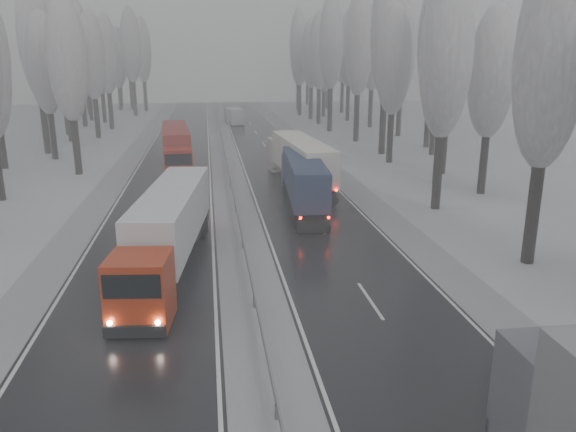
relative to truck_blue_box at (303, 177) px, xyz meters
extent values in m
cube|color=black|center=(0.20, 0.66, -2.15)|extent=(7.50, 200.00, 0.03)
cube|color=black|center=(-10.30, 0.66, -2.15)|extent=(7.50, 200.00, 0.03)
cube|color=#A6A9AE|center=(-5.05, 0.66, -2.15)|extent=(3.00, 200.00, 0.04)
cube|color=#A6A9AE|center=(5.15, 0.66, -2.15)|extent=(2.40, 200.00, 0.04)
cube|color=#A6A9AE|center=(-15.25, 0.66, -2.15)|extent=(2.40, 200.00, 0.04)
cube|color=slate|center=(-5.05, 0.66, -1.57)|extent=(0.06, 200.00, 0.32)
cube|color=slate|center=(-5.05, -1.34, -1.87)|extent=(0.12, 0.12, 0.60)
cube|color=slate|center=(-5.05, 30.66, -1.87)|extent=(0.12, 0.12, 0.60)
cylinder|color=black|center=(9.98, -13.67, 0.63)|extent=(0.68, 0.68, 5.60)
ellipsoid|color=gray|center=(9.98, -13.67, 8.64)|extent=(3.60, 3.60, 11.45)
cylinder|color=black|center=(9.45, -2.30, 0.64)|extent=(0.68, 0.68, 5.62)
ellipsoid|color=gray|center=(9.45, -2.30, 8.67)|extent=(3.60, 3.60, 11.48)
cylinder|color=black|center=(14.97, 1.70, 0.30)|extent=(0.64, 0.64, 4.94)
ellipsoid|color=gray|center=(14.97, 1.70, 7.36)|extent=(3.60, 3.60, 10.09)
cylinder|color=black|center=(12.84, 5.83, 0.49)|extent=(0.66, 0.66, 5.32)
ellipsoid|color=gray|center=(12.84, 5.83, 8.10)|extent=(3.60, 3.60, 10.88)
cylinder|color=black|center=(15.07, 9.83, 0.99)|extent=(0.72, 0.72, 6.31)
ellipsoid|color=gray|center=(15.07, 9.83, 10.01)|extent=(3.60, 3.60, 12.90)
cylinder|color=black|center=(11.97, 16.27, 0.52)|extent=(0.67, 0.67, 5.38)
ellipsoid|color=gray|center=(11.97, 16.27, 8.20)|extent=(3.60, 3.60, 10.98)
cylinder|color=black|center=(18.25, 20.27, 0.13)|extent=(0.62, 0.62, 4.59)
ellipsoid|color=gray|center=(18.25, 20.27, 6.69)|extent=(3.60, 3.60, 9.39)
cylinder|color=black|center=(12.84, 21.69, 1.30)|extent=(0.76, 0.76, 6.95)
ellipsoid|color=gray|center=(12.84, 21.69, 11.23)|extent=(3.60, 3.60, 14.19)
cylinder|color=black|center=(19.76, 25.69, 1.13)|extent=(0.74, 0.74, 6.59)
ellipsoid|color=gray|center=(19.76, 25.69, 10.54)|extent=(3.60, 3.60, 13.46)
cylinder|color=black|center=(12.51, 31.94, 1.01)|extent=(0.72, 0.72, 6.37)
ellipsoid|color=gray|center=(12.51, 31.94, 10.11)|extent=(3.60, 3.60, 13.01)
cylinder|color=black|center=(19.66, 35.94, 0.82)|extent=(0.70, 0.70, 5.97)
ellipsoid|color=gray|center=(19.66, 35.94, 9.35)|extent=(3.60, 3.60, 12.20)
cylinder|color=black|center=(11.29, 42.62, 1.16)|extent=(0.74, 0.74, 6.65)
ellipsoid|color=gray|center=(11.29, 42.62, 10.66)|extent=(3.60, 3.60, 13.59)
cylinder|color=black|center=(18.66, 46.62, 0.90)|extent=(0.71, 0.71, 6.14)
ellipsoid|color=gray|center=(18.66, 46.62, 9.67)|extent=(3.60, 3.60, 12.54)
cylinder|color=black|center=(11.51, 52.37, 0.86)|extent=(0.71, 0.71, 6.05)
ellipsoid|color=gray|center=(11.51, 52.37, 9.51)|extent=(3.60, 3.60, 12.37)
cylinder|color=black|center=(17.42, 56.37, 0.98)|extent=(0.72, 0.72, 6.30)
ellipsoid|color=gray|center=(17.42, 56.37, 9.98)|extent=(3.60, 3.60, 12.87)
cylinder|color=black|center=(11.58, 59.88, 0.77)|extent=(0.70, 0.70, 5.88)
ellipsoid|color=gray|center=(11.58, 59.88, 9.16)|extent=(3.60, 3.60, 12.00)
cylinder|color=black|center=(14.71, 63.88, 0.26)|extent=(0.64, 0.64, 4.86)
ellipsoid|color=gray|center=(14.71, 63.88, 7.20)|extent=(3.60, 3.60, 9.92)
cylinder|color=black|center=(10.68, 66.98, 0.82)|extent=(0.70, 0.70, 5.98)
ellipsoid|color=gray|center=(10.68, 66.98, 9.36)|extent=(3.60, 3.60, 12.21)
cylinder|color=black|center=(19.89, 70.98, 0.92)|extent=(0.71, 0.71, 6.19)
ellipsoid|color=gray|center=(19.89, 70.98, 9.76)|extent=(3.60, 3.60, 12.64)
cylinder|color=black|center=(11.98, 76.83, 1.26)|extent=(0.75, 0.75, 6.86)
ellipsoid|color=gray|center=(11.98, 76.83, 11.06)|extent=(3.60, 3.60, 14.01)
cylinder|color=black|center=(18.97, 80.83, 0.61)|extent=(0.68, 0.68, 5.55)
ellipsoid|color=gray|center=(18.97, 80.83, 8.53)|extent=(3.60, 3.60, 11.33)
cylinder|color=black|center=(13.68, 87.39, 0.88)|extent=(0.71, 0.71, 6.09)
ellipsoid|color=gray|center=(13.68, 87.39, 9.58)|extent=(3.60, 3.60, 12.45)
cylinder|color=black|center=(16.50, 91.39, 0.57)|extent=(0.67, 0.67, 5.49)
ellipsoid|color=gray|center=(16.50, 91.39, 8.41)|extent=(3.60, 3.60, 11.21)
cylinder|color=black|center=(-19.00, 14.39, 0.55)|extent=(0.67, 0.67, 5.44)
ellipsoid|color=gray|center=(-19.00, 14.39, 8.32)|extent=(3.60, 3.60, 11.11)
cylinder|color=black|center=(-26.90, 18.39, 0.69)|extent=(0.69, 0.69, 5.72)
cylinder|color=black|center=(-23.32, 23.38, 0.44)|extent=(0.66, 0.66, 5.23)
ellipsoid|color=gray|center=(-23.32, 23.38, 7.91)|extent=(3.60, 3.60, 10.68)
cylinder|color=black|center=(-25.11, 27.38, 1.13)|extent=(0.74, 0.74, 6.60)
ellipsoid|color=gray|center=(-25.11, 27.38, 10.57)|extent=(3.60, 3.60, 13.49)
cylinder|color=black|center=(-23.21, 33.01, 0.41)|extent=(0.65, 0.65, 5.16)
ellipsoid|color=gray|center=(-23.21, 33.01, 7.79)|extent=(3.60, 3.60, 10.54)
cylinder|color=black|center=(-24.60, 37.01, 0.73)|extent=(0.69, 0.69, 5.79)
ellipsoid|color=gray|center=(-24.60, 37.01, 9.01)|extent=(3.60, 3.60, 11.84)
cylinder|color=black|center=(-21.63, 39.78, 0.65)|extent=(0.68, 0.68, 5.64)
ellipsoid|color=gray|center=(-21.63, 39.78, 8.72)|extent=(3.60, 3.60, 11.53)
cylinder|color=black|center=(-26.47, 43.78, 1.11)|extent=(0.73, 0.73, 6.56)
ellipsoid|color=gray|center=(-26.47, 43.78, 10.48)|extent=(3.60, 3.60, 13.40)
cylinder|color=black|center=(-21.38, 49.85, 0.73)|extent=(0.69, 0.69, 5.79)
ellipsoid|color=gray|center=(-21.38, 49.85, 9.01)|extent=(3.60, 3.60, 11.84)
cylinder|color=black|center=(-26.14, 53.85, 1.15)|extent=(0.74, 0.74, 6.65)
ellipsoid|color=gray|center=(-26.14, 53.85, 10.65)|extent=(3.60, 3.60, 13.58)
cylinder|color=black|center=(-23.98, 59.20, 0.39)|extent=(0.65, 0.65, 5.12)
ellipsoid|color=gray|center=(-23.98, 59.20, 7.71)|extent=(3.60, 3.60, 10.46)
cylinder|color=black|center=(-26.87, 63.20, 0.75)|extent=(0.69, 0.69, 5.84)
ellipsoid|color=gray|center=(-26.87, 63.20, 9.09)|extent=(3.60, 3.60, 11.92)
cylinder|color=black|center=(-20.13, 69.99, 1.17)|extent=(0.74, 0.74, 6.67)
ellipsoid|color=gray|center=(-20.13, 69.99, 10.70)|extent=(3.60, 3.60, 13.63)
cylinder|color=black|center=(-29.25, 73.99, 0.98)|extent=(0.72, 0.72, 6.31)
ellipsoid|color=gray|center=(-29.25, 73.99, 9.99)|extent=(3.60, 3.60, 12.88)
cylinder|color=black|center=(-19.10, 79.38, 0.97)|extent=(0.72, 0.72, 6.29)
ellipsoid|color=gray|center=(-19.10, 79.38, 9.96)|extent=(3.60, 3.60, 12.84)
cylinder|color=black|center=(-24.72, 83.38, 0.26)|extent=(0.64, 0.64, 4.86)
ellipsoid|color=gray|center=(-24.72, 83.38, 7.20)|extent=(3.60, 3.60, 9.92)
cylinder|color=black|center=(-22.61, 85.97, 1.15)|extent=(0.74, 0.74, 6.63)
ellipsoid|color=gray|center=(-22.61, 85.97, 10.61)|extent=(3.60, 3.60, 13.54)
cylinder|color=black|center=(-25.39, 89.97, 0.72)|extent=(0.69, 0.69, 5.79)
ellipsoid|color=gray|center=(-25.39, 89.97, 8.99)|extent=(3.60, 3.60, 11.82)
cube|color=#57565C|center=(2.14, -27.80, -0.32)|extent=(2.86, 2.97, 3.36)
cube|color=black|center=(2.16, -26.40, 0.46)|extent=(2.57, 0.16, 1.12)
cube|color=black|center=(2.17, -26.29, -1.67)|extent=(2.80, 0.23, 0.56)
sphere|color=white|center=(1.11, -26.23, -1.22)|extent=(0.25, 0.25, 0.25)
sphere|color=white|center=(3.23, -26.28, -1.22)|extent=(0.25, 0.25, 0.25)
cube|color=#1F254F|center=(0.44, 6.05, -0.67)|extent=(2.43, 2.51, 2.72)
cube|color=black|center=(0.52, 7.18, -0.04)|extent=(2.09, 0.24, 0.91)
cube|color=black|center=(0.53, 7.27, -1.76)|extent=(2.27, 0.30, 0.45)
cube|color=#141F38|center=(-0.07, -1.00, 0.28)|extent=(3.15, 11.92, 2.54)
cube|color=black|center=(-0.50, -6.92, -1.67)|extent=(2.09, 0.26, 0.41)
cube|color=black|center=(-0.31, -4.25, -1.49)|extent=(2.35, 5.12, 0.41)
cube|color=black|center=(-0.46, -6.42, -1.85)|extent=(2.08, 0.20, 0.54)
cylinder|color=black|center=(-0.56, 5.40, -1.70)|extent=(0.38, 0.96, 0.94)
cylinder|color=black|center=(1.33, 5.26, -1.70)|extent=(0.38, 0.96, 0.94)
cylinder|color=black|center=(-1.28, -4.55, -1.70)|extent=(0.38, 0.96, 0.94)
cylinder|color=black|center=(0.62, -4.68, -1.70)|extent=(0.38, 0.96, 0.94)
cylinder|color=black|center=(-1.37, -5.72, -1.70)|extent=(0.38, 0.96, 0.94)
cylinder|color=black|center=(0.53, -5.86, -1.70)|extent=(0.38, 0.96, 0.94)
sphere|color=#FF0C05|center=(-1.36, -6.92, -0.95)|extent=(0.18, 0.18, 0.18)
sphere|color=#FF0C05|center=(0.35, -7.05, -0.95)|extent=(0.18, 0.18, 0.18)
sphere|color=white|center=(-0.33, 7.36, -1.40)|extent=(0.20, 0.20, 0.20)
sphere|color=white|center=(1.39, 7.24, -1.40)|extent=(0.20, 0.20, 0.20)
cube|color=#BDB4A7|center=(0.28, 13.12, -0.52)|extent=(2.69, 2.78, 3.01)
cube|color=black|center=(0.19, 14.37, 0.19)|extent=(2.31, 0.27, 1.00)
cube|color=black|center=(0.18, 14.47, -1.72)|extent=(2.51, 0.33, 0.50)
cube|color=silver|center=(0.85, 5.33, 0.54)|extent=(3.50, 13.17, 2.80)
cube|color=black|center=(1.33, -1.22, -1.62)|extent=(2.31, 0.29, 0.45)
cube|color=black|center=(1.11, 1.73, -1.42)|extent=(2.60, 5.66, 0.45)
cube|color=black|center=(1.29, -0.67, -1.82)|extent=(2.30, 0.23, 0.60)
cylinder|color=black|center=(-0.71, 12.24, -1.65)|extent=(0.43, 1.06, 1.04)
cylinder|color=black|center=(1.38, 12.40, -1.65)|extent=(0.43, 1.06, 1.04)
cylinder|color=black|center=(0.09, 1.25, -1.65)|extent=(0.43, 1.06, 1.04)
cylinder|color=black|center=(2.19, 1.41, -1.65)|extent=(0.43, 1.06, 1.04)
cylinder|color=black|center=(0.19, -0.05, -1.65)|extent=(0.43, 1.06, 1.04)
cylinder|color=black|center=(2.29, 0.11, -1.65)|extent=(0.43, 1.06, 1.04)
sphere|color=#FF0C05|center=(0.39, -1.36, -0.82)|extent=(0.20, 0.20, 0.20)
sphere|color=#FF0C05|center=(2.28, -1.22, -0.82)|extent=(0.20, 0.20, 0.20)
sphere|color=white|center=(-0.77, 14.43, -1.32)|extent=(0.22, 0.22, 0.22)
sphere|color=white|center=(1.13, 14.57, -1.32)|extent=(0.22, 0.22, 0.22)
cube|color=#B2B6B9|center=(-2.30, 53.22, -0.78)|extent=(2.82, 5.78, 2.41)
cube|color=slate|center=(-2.73, 56.53, -1.01)|extent=(2.32, 1.92, 2.13)
cylinder|color=black|center=(-3.55, 55.68, -1.75)|extent=(0.38, 0.86, 0.83)
cylinder|color=black|center=(-1.72, 55.91, -1.75)|extent=(0.38, 0.86, 0.83)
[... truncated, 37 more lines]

